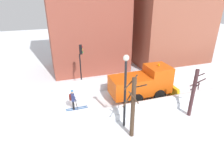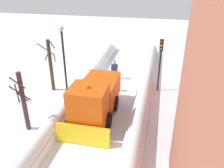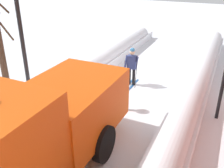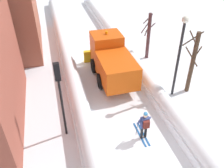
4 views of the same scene
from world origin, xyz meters
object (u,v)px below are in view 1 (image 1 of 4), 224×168
at_px(bare_tree_near, 133,107).
at_px(street_lamp, 125,84).
at_px(skier, 73,99).
at_px(bare_tree_mid, 193,92).
at_px(traffic_light_pole, 81,58).
at_px(plow_truck, 143,83).

bearing_deg(bare_tree_near, street_lamp, -175.56).
relative_size(skier, bare_tree_near, 0.42).
distance_m(skier, street_lamp, 5.20).
relative_size(street_lamp, bare_tree_mid, 1.38).
distance_m(traffic_light_pole, street_lamp, 7.52).
relative_size(street_lamp, bare_tree_near, 1.25).
bearing_deg(bare_tree_mid, traffic_light_pole, -137.80).
xyz_separation_m(street_lamp, bare_tree_mid, (0.39, 5.40, -1.37)).
xyz_separation_m(skier, bare_tree_near, (4.54, 3.24, 1.25)).
bearing_deg(plow_truck, street_lamp, -43.30).
xyz_separation_m(skier, traffic_light_pole, (-3.95, 1.54, 2.05)).
distance_m(skier, traffic_light_pole, 4.72).
height_order(plow_truck, skier, plow_truck).
distance_m(plow_truck, bare_tree_near, 5.55).
bearing_deg(bare_tree_mid, skier, -113.81).
xyz_separation_m(traffic_light_pole, bare_tree_near, (8.49, 1.69, -0.81)).
distance_m(plow_truck, bare_tree_mid, 4.41).
distance_m(skier, bare_tree_mid, 9.41).
distance_m(plow_truck, street_lamp, 5.03).
relative_size(bare_tree_near, bare_tree_mid, 1.11).
bearing_deg(bare_tree_near, skier, -144.48).
distance_m(plow_truck, traffic_light_pole, 6.41).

